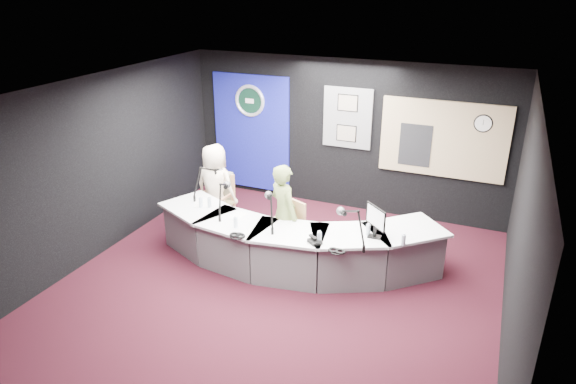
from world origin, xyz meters
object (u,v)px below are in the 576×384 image
at_px(armchair_right, 284,231).
at_px(person_man, 216,187).
at_px(broadcast_desk, 291,243).
at_px(person_woman, 284,214).
at_px(armchair_left, 216,201).

height_order(armchair_right, person_man, person_man).
distance_m(broadcast_desk, person_woman, 0.46).
bearing_deg(person_man, broadcast_desk, 159.94).
xyz_separation_m(armchair_right, person_man, (-1.53, 0.58, 0.27)).
xyz_separation_m(person_man, person_woman, (1.53, -0.58, 0.03)).
xyz_separation_m(broadcast_desk, armchair_right, (-0.16, 0.12, 0.12)).
bearing_deg(armchair_left, person_woman, -14.93).
bearing_deg(armchair_right, broadcast_desk, -11.12).
height_order(person_man, person_woman, person_woman).
bearing_deg(person_woman, armchair_left, 12.15).
distance_m(broadcast_desk, armchair_left, 1.84).
relative_size(armchair_left, person_woman, 0.64).
xyz_separation_m(broadcast_desk, person_man, (-1.70, 0.70, 0.39)).
bearing_deg(person_man, person_woman, 161.48).
height_order(broadcast_desk, person_man, person_man).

